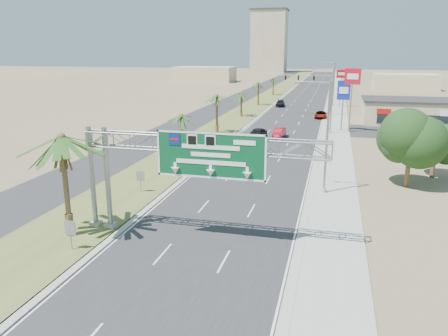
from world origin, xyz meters
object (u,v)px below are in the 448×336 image
at_px(signal_mast, 321,91).
at_px(pole_sign_red_far, 341,77).
at_px(store_building, 417,112).
at_px(car_far, 280,103).
at_px(sign_gantry, 189,152).
at_px(car_right_lane, 321,115).
at_px(pole_sign_blue, 344,92).
at_px(palm_near, 61,138).
at_px(car_mid_lane, 279,133).
at_px(car_left_lane, 257,134).
at_px(pole_sign_red_near, 352,81).

bearing_deg(signal_mast, pole_sign_red_far, 75.05).
relative_size(store_building, car_far, 3.72).
relative_size(sign_gantry, car_right_lane, 3.61).
distance_m(sign_gantry, store_building, 60.77).
distance_m(signal_mast, pole_sign_blue, 16.85).
bearing_deg(sign_gantry, signal_mast, 84.26).
relative_size(palm_near, car_mid_lane, 1.92).
distance_m(store_building, car_left_lane, 32.66).
distance_m(palm_near, car_left_lane, 37.59).
relative_size(signal_mast, pole_sign_red_near, 1.02).
xyz_separation_m(car_far, pole_sign_red_far, (13.21, 2.08, 6.06)).
xyz_separation_m(palm_near, car_right_lane, (14.70, 60.14, -6.29)).
distance_m(sign_gantry, pole_sign_red_far, 77.04).
relative_size(palm_near, car_far, 1.73).
relative_size(pole_sign_red_near, pole_sign_red_far, 1.17).
xyz_separation_m(sign_gantry, car_far, (-3.14, 74.29, -5.36)).
height_order(car_far, pole_sign_red_near, pole_sign_red_near).
bearing_deg(pole_sign_blue, car_mid_lane, -135.49).
relative_size(car_mid_lane, car_right_lane, 0.94).
bearing_deg(signal_mast, store_building, -19.54).
xyz_separation_m(signal_mast, car_left_lane, (-7.73, -27.47, -4.00)).
xyz_separation_m(palm_near, pole_sign_blue, (18.40, 47.65, -0.88)).
xyz_separation_m(car_far, pole_sign_red_near, (14.55, -30.22, 7.28)).
xyz_separation_m(car_left_lane, car_mid_lane, (2.86, 2.41, -0.13)).
distance_m(signal_mast, car_left_lane, 28.82).
relative_size(pole_sign_red_near, pole_sign_blue, 1.24).
distance_m(store_building, pole_sign_red_far, 24.57).
height_order(signal_mast, car_left_lane, signal_mast).
bearing_deg(car_mid_lane, sign_gantry, -90.72).
height_order(sign_gantry, pole_sign_red_far, pole_sign_red_far).
height_order(car_mid_lane, car_far, car_mid_lane).
bearing_deg(store_building, pole_sign_blue, -141.06).
height_order(store_building, car_far, store_building).
bearing_deg(pole_sign_red_near, car_left_lane, -143.65).
bearing_deg(car_far, sign_gantry, -92.25).
xyz_separation_m(sign_gantry, signal_mast, (6.23, 62.05, -1.21)).
xyz_separation_m(palm_near, pole_sign_red_near, (19.54, 46.00, 1.05)).
bearing_deg(car_right_lane, car_far, 122.14).
height_order(signal_mast, pole_sign_blue, pole_sign_blue).
bearing_deg(car_mid_lane, palm_near, -102.34).
height_order(car_right_lane, pole_sign_red_far, pole_sign_red_far).
xyz_separation_m(car_mid_lane, pole_sign_red_far, (8.70, 39.40, 6.04)).
xyz_separation_m(signal_mast, car_mid_lane, (-4.88, -25.07, -4.13)).
relative_size(store_building, car_right_lane, 3.88).
distance_m(palm_near, pole_sign_red_near, 49.99).
bearing_deg(car_far, store_building, -39.48).
bearing_deg(pole_sign_blue, pole_sign_red_near, -55.36).
distance_m(signal_mast, car_far, 15.97).
bearing_deg(sign_gantry, pole_sign_red_far, 82.49).
distance_m(store_building, car_mid_lane, 28.94).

